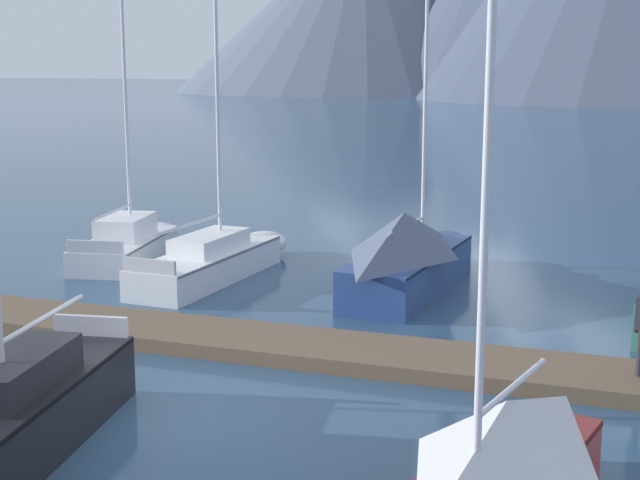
% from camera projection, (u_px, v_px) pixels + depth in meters
% --- Properties ---
extents(ground_plane, '(700.00, 700.00, 0.00)m').
position_uv_depth(ground_plane, '(175.00, 420.00, 15.10)').
color(ground_plane, '#2D4C6B').
extents(mountain_west_summit, '(86.23, 86.23, 40.04)m').
position_uv_depth(mountain_west_summit, '(363.00, 1.00, 207.06)').
color(mountain_west_summit, slate).
rests_on(mountain_west_summit, ground).
extents(dock, '(25.54, 3.91, 0.30)m').
position_uv_depth(dock, '(281.00, 345.00, 18.67)').
color(dock, brown).
rests_on(dock, ground).
extents(sailboat_second_berth, '(3.25, 6.40, 8.86)m').
position_uv_depth(sailboat_second_berth, '(132.00, 241.00, 27.75)').
color(sailboat_second_berth, silver).
rests_on(sailboat_second_berth, ground).
extents(sailboat_mid_dock_port, '(1.81, 7.41, 8.22)m').
position_uv_depth(sailboat_mid_dock_port, '(219.00, 257.00, 25.42)').
color(sailboat_mid_dock_port, white).
rests_on(sailboat_mid_dock_port, ground).
extents(sailboat_mid_dock_starboard, '(2.91, 6.43, 9.12)m').
position_uv_depth(sailboat_mid_dock_starboard, '(8.00, 420.00, 13.33)').
color(sailboat_mid_dock_starboard, black).
rests_on(sailboat_mid_dock_starboard, ground).
extents(sailboat_far_berth, '(2.05, 7.31, 8.98)m').
position_uv_depth(sailboat_far_berth, '(412.00, 253.00, 23.69)').
color(sailboat_far_berth, navy).
rests_on(sailboat_far_berth, ground).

